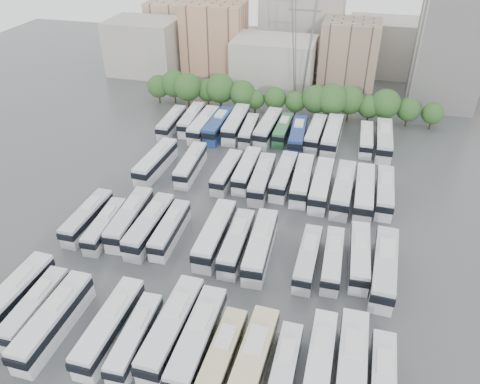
% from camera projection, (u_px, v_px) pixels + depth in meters
% --- Properties ---
extents(ground, '(220.00, 220.00, 0.00)m').
position_uv_depth(ground, '(237.00, 225.00, 71.12)').
color(ground, '#424447').
rests_on(ground, ground).
extents(tree_line, '(65.89, 8.04, 8.48)m').
position_uv_depth(tree_line, '(279.00, 96.00, 103.08)').
color(tree_line, black).
rests_on(tree_line, ground).
extents(city_buildings, '(102.00, 35.00, 20.00)m').
position_uv_depth(city_buildings, '(277.00, 42.00, 126.69)').
color(city_buildings, '#9E998E').
rests_on(city_buildings, ground).
extents(apartment_tower, '(14.00, 14.00, 26.00)m').
position_uv_depth(apartment_tower, '(450.00, 48.00, 104.02)').
color(apartment_tower, silver).
rests_on(apartment_tower, ground).
extents(electricity_pylon, '(9.00, 6.91, 33.83)m').
position_uv_depth(electricity_pylon, '(304.00, 22.00, 101.09)').
color(electricity_pylon, slate).
rests_on(electricity_pylon, ground).
extents(bus_r0_s0, '(3.30, 12.99, 4.05)m').
position_uv_depth(bus_r0_s0, '(14.00, 296.00, 55.94)').
color(bus_r0_s0, silver).
rests_on(bus_r0_s0, ground).
extents(bus_r0_s1, '(2.55, 11.32, 3.55)m').
position_uv_depth(bus_r0_s1, '(35.00, 307.00, 54.80)').
color(bus_r0_s1, silver).
rests_on(bus_r0_s1, ground).
extents(bus_r0_s2, '(3.05, 13.03, 4.08)m').
position_uv_depth(bus_r0_s2, '(54.00, 320.00, 52.85)').
color(bus_r0_s2, silver).
rests_on(bus_r0_s2, ground).
extents(bus_r0_s4, '(2.98, 12.65, 3.95)m').
position_uv_depth(bus_r0_s4, '(110.00, 326.00, 52.22)').
color(bus_r0_s4, white).
rests_on(bus_r0_s4, ground).
extents(bus_r0_s5, '(2.66, 11.05, 3.45)m').
position_uv_depth(bus_r0_s5, '(136.00, 337.00, 51.20)').
color(bus_r0_s5, white).
rests_on(bus_r0_s5, ground).
extents(bus_r0_s6, '(3.30, 13.48, 4.21)m').
position_uv_depth(bus_r0_s6, '(172.00, 328.00, 51.86)').
color(bus_r0_s6, silver).
rests_on(bus_r0_s6, ground).
extents(bus_r0_s7, '(2.99, 13.22, 4.14)m').
position_uv_depth(bus_r0_s7, '(198.00, 339.00, 50.55)').
color(bus_r0_s7, silver).
rests_on(bus_r0_s7, ground).
extents(bus_r0_s8, '(2.97, 11.74, 3.66)m').
position_uv_depth(bus_r0_s8, '(222.00, 358.00, 48.84)').
color(bus_r0_s8, beige).
rests_on(bus_r0_s8, ground).
extents(bus_r0_s9, '(3.42, 13.30, 4.14)m').
position_uv_depth(bus_r0_s9, '(252.00, 364.00, 47.91)').
color(bus_r0_s9, beige).
rests_on(bus_r0_s9, ground).
extents(bus_r0_s10, '(2.46, 10.83, 3.39)m').
position_uv_depth(bus_r0_s10, '(284.00, 371.00, 47.68)').
color(bus_r0_s10, silver).
rests_on(bus_r0_s10, ground).
extents(bus_r0_s11, '(2.72, 11.91, 3.73)m').
position_uv_depth(bus_r0_s11, '(320.00, 362.00, 48.39)').
color(bus_r0_s11, white).
rests_on(bus_r0_s11, ground).
extents(bus_r0_s12, '(2.97, 13.46, 4.22)m').
position_uv_depth(bus_r0_s12, '(351.00, 369.00, 47.35)').
color(bus_r0_s12, silver).
rests_on(bus_r0_s12, ground).
extents(bus_r0_s13, '(2.66, 11.41, 3.57)m').
position_uv_depth(bus_r0_s13, '(382.00, 384.00, 46.34)').
color(bus_r0_s13, silver).
rests_on(bus_r0_s13, ground).
extents(bus_r1_s0, '(2.75, 11.61, 3.63)m').
position_uv_depth(bus_r1_s0, '(88.00, 217.00, 69.79)').
color(bus_r1_s0, silver).
rests_on(bus_r1_s0, ground).
extents(bus_r1_s1, '(2.94, 11.00, 3.42)m').
position_uv_depth(bus_r1_s1, '(105.00, 225.00, 68.22)').
color(bus_r1_s1, silver).
rests_on(bus_r1_s1, ground).
extents(bus_r1_s2, '(3.32, 12.77, 3.97)m').
position_uv_depth(bus_r1_s2, '(130.00, 218.00, 69.25)').
color(bus_r1_s2, silver).
rests_on(bus_r1_s2, ground).
extents(bus_r1_s3, '(3.00, 12.81, 4.00)m').
position_uv_depth(bus_r1_s3, '(150.00, 225.00, 67.76)').
color(bus_r1_s3, silver).
rests_on(bus_r1_s3, ground).
extents(bus_r1_s4, '(2.65, 11.42, 3.57)m').
position_uv_depth(bus_r1_s4, '(170.00, 229.00, 67.32)').
color(bus_r1_s4, silver).
rests_on(bus_r1_s4, ground).
extents(bus_r1_s6, '(2.87, 13.08, 4.10)m').
position_uv_depth(bus_r1_s6, '(215.00, 234.00, 66.00)').
color(bus_r1_s6, silver).
rests_on(bus_r1_s6, ground).
extents(bus_r1_s7, '(2.76, 12.13, 3.80)m').
position_uv_depth(bus_r1_s7, '(237.00, 242.00, 64.67)').
color(bus_r1_s7, silver).
rests_on(bus_r1_s7, ground).
extents(bus_r1_s8, '(3.28, 13.20, 4.11)m').
position_uv_depth(bus_r1_s8, '(260.00, 245.00, 63.83)').
color(bus_r1_s8, silver).
rests_on(bus_r1_s8, ground).
extents(bus_r1_s10, '(2.67, 11.33, 3.54)m').
position_uv_depth(bus_r1_s10, '(308.00, 258.00, 62.14)').
color(bus_r1_s10, silver).
rests_on(bus_r1_s10, ground).
extents(bus_r1_s11, '(2.57, 11.11, 3.47)m').
position_uv_depth(bus_r1_s11, '(333.00, 259.00, 61.93)').
color(bus_r1_s11, silver).
rests_on(bus_r1_s11, ground).
extents(bus_r1_s12, '(2.94, 11.88, 3.70)m').
position_uv_depth(bus_r1_s12, '(359.00, 256.00, 62.32)').
color(bus_r1_s12, silver).
rests_on(bus_r1_s12, ground).
extents(bus_r1_s13, '(3.57, 13.48, 4.19)m').
position_uv_depth(bus_r1_s13, '(384.00, 267.00, 60.15)').
color(bus_r1_s13, silver).
rests_on(bus_r1_s13, ground).
extents(bus_r2_s1, '(3.48, 13.05, 4.06)m').
position_uv_depth(bus_r2_s1, '(156.00, 161.00, 83.52)').
color(bus_r2_s1, silver).
rests_on(bus_r2_s1, ground).
extents(bus_r2_s3, '(3.02, 12.14, 3.79)m').
position_uv_depth(bus_r2_s3, '(191.00, 164.00, 82.90)').
color(bus_r2_s3, silver).
rests_on(bus_r2_s3, ground).
extents(bus_r2_s5, '(2.90, 11.65, 3.63)m').
position_uv_depth(bus_r2_s5, '(227.00, 172.00, 80.89)').
color(bus_r2_s5, silver).
rests_on(bus_r2_s5, ground).
extents(bus_r2_s6, '(2.63, 12.03, 3.77)m').
position_uv_depth(bus_r2_s6, '(247.00, 170.00, 81.31)').
color(bus_r2_s6, white).
rests_on(bus_r2_s6, ground).
extents(bus_r2_s7, '(3.12, 12.69, 3.96)m').
position_uv_depth(bus_r2_s7, '(262.00, 178.00, 78.76)').
color(bus_r2_s7, silver).
rests_on(bus_r2_s7, ground).
extents(bus_r2_s8, '(3.01, 12.42, 3.88)m').
position_uv_depth(bus_r2_s8, '(284.00, 175.00, 79.61)').
color(bus_r2_s8, silver).
rests_on(bus_r2_s8, ground).
extents(bus_r2_s9, '(3.08, 12.86, 4.01)m').
position_uv_depth(bus_r2_s9, '(302.00, 179.00, 78.37)').
color(bus_r2_s9, silver).
rests_on(bus_r2_s9, ground).
extents(bus_r2_s10, '(3.03, 13.14, 4.11)m').
position_uv_depth(bus_r2_s10, '(321.00, 184.00, 76.95)').
color(bus_r2_s10, white).
rests_on(bus_r2_s10, ground).
extents(bus_r2_s11, '(3.36, 13.51, 4.21)m').
position_uv_depth(bus_r2_s11, '(343.00, 188.00, 75.86)').
color(bus_r2_s11, silver).
rests_on(bus_r2_s11, ground).
extents(bus_r2_s12, '(2.91, 13.35, 4.19)m').
position_uv_depth(bus_r2_s12, '(364.00, 192.00, 75.06)').
color(bus_r2_s12, white).
rests_on(bus_r2_s12, ground).
extents(bus_r2_s13, '(2.83, 12.33, 3.86)m').
position_uv_depth(bus_r2_s13, '(385.00, 192.00, 75.37)').
color(bus_r2_s13, silver).
rests_on(bus_r2_s13, ground).
extents(bus_r3_s0, '(2.84, 11.94, 3.73)m').
position_uv_depth(bus_r3_s0, '(172.00, 122.00, 97.85)').
color(bus_r3_s0, silver).
rests_on(bus_r3_s0, ground).
extents(bus_r3_s1, '(3.18, 12.26, 3.81)m').
position_uv_depth(bus_r3_s1, '(192.00, 119.00, 99.05)').
color(bus_r3_s1, silver).
rests_on(bus_r3_s1, ground).
extents(bus_r3_s2, '(3.10, 13.04, 4.08)m').
position_uv_depth(bus_r3_s2, '(204.00, 124.00, 96.54)').
color(bus_r3_s2, white).
rests_on(bus_r3_s2, ground).
extents(bus_r3_s3, '(3.24, 13.12, 4.09)m').
position_uv_depth(bus_r3_s3, '(218.00, 125.00, 96.16)').
color(bus_r3_s3, navy).
rests_on(bus_r3_s3, ground).
extents(bus_r3_s4, '(3.23, 13.68, 4.28)m').
position_uv_depth(bus_r3_s4, '(236.00, 123.00, 96.68)').
color(bus_r3_s4, silver).
rests_on(bus_r3_s4, ground).
extents(bus_r3_s5, '(2.96, 11.14, 3.46)m').
position_uv_depth(bus_r3_s5, '(249.00, 130.00, 94.99)').
color(bus_r3_s5, silver).
rests_on(bus_r3_s5, ground).
extents(bus_r3_s6, '(3.56, 13.53, 4.20)m').
position_uv_depth(bus_r3_s6, '(268.00, 127.00, 95.28)').
color(bus_r3_s6, silver).
rests_on(bus_r3_s6, ground).
extents(bus_r3_s7, '(2.63, 11.27, 3.52)m').
position_uv_depth(bus_r3_s7, '(283.00, 129.00, 95.12)').
color(bus_r3_s7, '#2C673C').
rests_on(bus_r3_s7, ground).
extents(bus_r3_s8, '(3.41, 12.77, 3.97)m').
position_uv_depth(bus_r3_s8, '(298.00, 135.00, 92.60)').
color(bus_r3_s8, navy).
rests_on(bus_r3_s8, ground).
extents(bus_r3_s9, '(3.31, 12.58, 3.91)m').
position_uv_depth(bus_r3_s9, '(315.00, 133.00, 93.26)').
color(bus_r3_s9, silver).
rests_on(bus_r3_s9, ground).
extents(bus_r3_s10, '(3.42, 13.73, 4.28)m').
position_uv_depth(bus_r3_s10, '(332.00, 135.00, 92.11)').
color(bus_r3_s10, silver).
rests_on(bus_r3_s10, ground).
extents(bus_r3_s12, '(2.69, 11.37, 3.55)m').
position_uv_depth(bus_r3_s12, '(366.00, 139.00, 91.50)').
color(bus_r3_s12, silver).
rests_on(bus_r3_s12, ground).
extents(bus_r3_s13, '(3.01, 13.52, 4.24)m').
position_uv_depth(bus_r3_s13, '(384.00, 140.00, 90.47)').
color(bus_r3_s13, silver).
rests_on(bus_r3_s13, ground).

